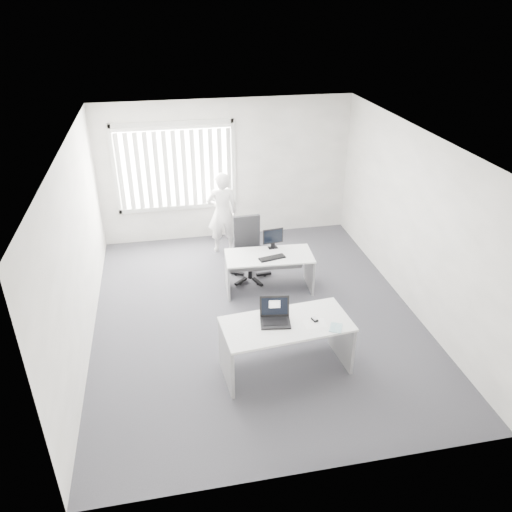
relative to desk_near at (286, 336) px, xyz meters
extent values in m
plane|color=#4D4D54|center=(-0.15, 1.34, -0.55)|extent=(6.00, 6.00, 0.00)
cube|color=white|center=(-0.15, 4.34, 0.85)|extent=(5.00, 0.02, 2.80)
cube|color=white|center=(-0.15, -1.66, 0.85)|extent=(5.00, 0.02, 2.80)
cube|color=white|center=(-2.65, 1.34, 0.85)|extent=(0.02, 6.00, 2.80)
cube|color=white|center=(2.35, 1.34, 0.85)|extent=(0.02, 6.00, 2.80)
cube|color=silver|center=(-0.15, 1.34, 2.25)|extent=(5.00, 6.00, 0.02)
cube|color=beige|center=(-1.15, 4.30, 1.00)|extent=(2.32, 0.06, 1.76)
cube|color=silver|center=(0.00, 0.00, 0.20)|extent=(1.74, 0.93, 0.03)
cube|color=gray|center=(-0.81, -0.07, -0.18)|extent=(0.11, 0.72, 0.73)
cube|color=gray|center=(0.81, 0.07, -0.18)|extent=(0.11, 0.72, 0.73)
cube|color=silver|center=(0.22, 2.05, 0.10)|extent=(1.49, 0.77, 0.03)
cube|color=gray|center=(-0.48, 2.09, -0.23)|extent=(0.08, 0.63, 0.63)
cube|color=gray|center=(0.93, 2.00, -0.23)|extent=(0.08, 0.63, 0.63)
cylinder|color=black|center=(-0.03, 2.48, -0.51)|extent=(0.67, 0.67, 0.08)
cylinder|color=black|center=(-0.03, 2.48, -0.31)|extent=(0.07, 0.07, 0.49)
cube|color=black|center=(-0.03, 2.48, -0.06)|extent=(0.52, 0.52, 0.07)
cube|color=black|center=(-0.04, 2.70, 0.28)|extent=(0.47, 0.09, 0.58)
imported|color=white|center=(-0.35, 3.64, 0.25)|extent=(0.59, 0.40, 1.61)
cube|color=white|center=(0.36, -0.09, 0.21)|extent=(0.29, 0.20, 0.00)
cube|color=white|center=(0.59, -0.23, 0.22)|extent=(0.23, 0.25, 0.01)
cube|color=black|center=(0.25, 1.93, 0.12)|extent=(0.47, 0.24, 0.02)
camera|label=1|loc=(-1.41, -5.10, 4.04)|focal=35.00mm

